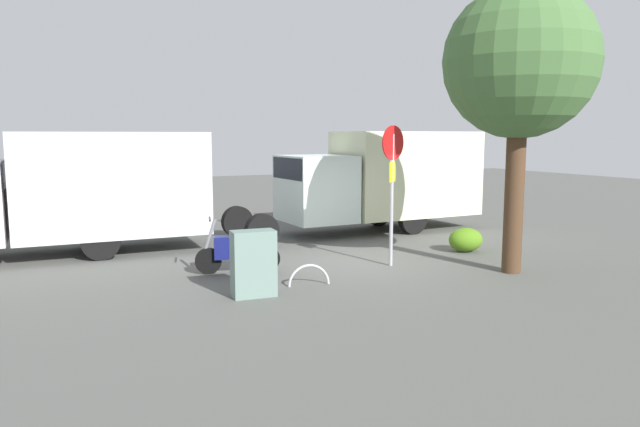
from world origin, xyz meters
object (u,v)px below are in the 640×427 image
at_px(box_truck_far, 72,188).
at_px(utility_cabinet, 254,264).
at_px(motorcycle, 239,249).
at_px(street_tree, 520,64).
at_px(bike_rack_hoop, 309,285).
at_px(box_truck_near, 381,177).
at_px(stop_sign, 392,173).

xyz_separation_m(box_truck_far, utility_cabinet, (-2.82, 5.49, -1.04)).
relative_size(motorcycle, street_tree, 0.30).
height_order(street_tree, utility_cabinet, street_tree).
distance_m(street_tree, bike_rack_hoop, 6.26).
relative_size(box_truck_far, motorcycle, 4.58).
distance_m(box_truck_near, street_tree, 6.62).
relative_size(utility_cabinet, bike_rack_hoop, 1.43).
relative_size(stop_sign, street_tree, 0.52).
relative_size(box_truck_far, stop_sign, 2.60).
bearing_deg(box_truck_far, street_tree, 144.78).
bearing_deg(utility_cabinet, box_truck_near, -136.71).
xyz_separation_m(box_truck_far, bike_rack_hoop, (-4.05, 5.19, -1.65)).
xyz_separation_m(motorcycle, utility_cabinet, (0.31, 1.93, 0.09)).
bearing_deg(box_truck_far, utility_cabinet, 117.06).
xyz_separation_m(box_truck_near, stop_sign, (2.30, 4.41, 0.44)).
distance_m(box_truck_far, stop_sign, 7.77).
bearing_deg(motorcycle, bike_rack_hoop, 132.36).
bearing_deg(box_truck_far, bike_rack_hoop, 127.88).
bearing_deg(box_truck_near, stop_sign, 59.41).
xyz_separation_m(stop_sign, utility_cabinet, (3.61, 1.16, -1.49)).
relative_size(motorcycle, bike_rack_hoop, 2.10).
relative_size(box_truck_far, street_tree, 1.36).
bearing_deg(stop_sign, box_truck_near, -117.56).
distance_m(motorcycle, bike_rack_hoop, 1.93).
distance_m(stop_sign, utility_cabinet, 4.08).
bearing_deg(utility_cabinet, bike_rack_hoop, -165.93).
bearing_deg(motorcycle, utility_cabinet, 93.63).
height_order(box_truck_near, street_tree, street_tree).
distance_m(stop_sign, bike_rack_hoop, 3.29).
bearing_deg(motorcycle, street_tree, 168.72).
relative_size(box_truck_near, utility_cabinet, 6.53).
bearing_deg(box_truck_far, box_truck_near, -179.59).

